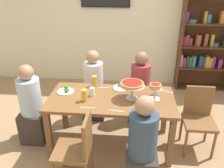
{
  "coord_description": "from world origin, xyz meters",
  "views": [
    {
      "loc": [
        0.27,
        -2.68,
        2.22
      ],
      "look_at": [
        0.0,
        0.1,
        0.89
      ],
      "focal_mm": 38.13,
      "sensor_mm": 36.0,
      "label": 1
    }
  ],
  "objects_px": {
    "dining_table": "(111,104)",
    "deep_dish_pizza_stand": "(132,85)",
    "diner_near_right": "(142,151)",
    "personal_pizza_stand": "(155,89)",
    "salad_plate_near_diner": "(121,87)",
    "cutlery_knife_far": "(105,88)",
    "beer_glass_amber_tall": "(84,95)",
    "chair_head_east": "(198,116)",
    "water_glass_clear_near": "(151,103)",
    "diner_far_left": "(94,90)",
    "beer_glass_amber_short": "(94,81)",
    "cutlery_knife_near": "(167,92)",
    "chair_near_left": "(78,147)",
    "salad_plate_far_diner": "(66,91)",
    "cutlery_fork_far": "(88,108)",
    "bookshelf": "(209,36)",
    "diner_far_right": "(140,92)",
    "cutlery_fork_near": "(117,111)",
    "water_glass_clear_far": "(156,91)",
    "diner_head_west": "(32,110)",
    "water_glass_clear_spare": "(92,92)"
  },
  "relations": [
    {
      "from": "salad_plate_near_diner",
      "to": "chair_head_east",
      "type": "bearing_deg",
      "value": -12.22
    },
    {
      "from": "beer_glass_amber_tall",
      "to": "beer_glass_amber_short",
      "type": "height_order",
      "value": "beer_glass_amber_tall"
    },
    {
      "from": "cutlery_fork_far",
      "to": "salad_plate_far_diner",
      "type": "bearing_deg",
      "value": 133.59
    },
    {
      "from": "diner_near_right",
      "to": "beer_glass_amber_tall",
      "type": "distance_m",
      "value": 0.98
    },
    {
      "from": "beer_glass_amber_tall",
      "to": "beer_glass_amber_short",
      "type": "distance_m",
      "value": 0.44
    },
    {
      "from": "salad_plate_near_diner",
      "to": "cutlery_knife_far",
      "type": "relative_size",
      "value": 1.38
    },
    {
      "from": "water_glass_clear_near",
      "to": "cutlery_fork_far",
      "type": "height_order",
      "value": "water_glass_clear_near"
    },
    {
      "from": "dining_table",
      "to": "deep_dish_pizza_stand",
      "type": "height_order",
      "value": "deep_dish_pizza_stand"
    },
    {
      "from": "diner_far_right",
      "to": "personal_pizza_stand",
      "type": "relative_size",
      "value": 5.24
    },
    {
      "from": "diner_far_left",
      "to": "beer_glass_amber_short",
      "type": "relative_size",
      "value": 7.44
    },
    {
      "from": "chair_near_left",
      "to": "water_glass_clear_far",
      "type": "distance_m",
      "value": 1.25
    },
    {
      "from": "deep_dish_pizza_stand",
      "to": "cutlery_fork_far",
      "type": "height_order",
      "value": "deep_dish_pizza_stand"
    },
    {
      "from": "diner_near_right",
      "to": "personal_pizza_stand",
      "type": "distance_m",
      "value": 0.82
    },
    {
      "from": "salad_plate_far_diner",
      "to": "beer_glass_amber_short",
      "type": "relative_size",
      "value": 1.46
    },
    {
      "from": "deep_dish_pizza_stand",
      "to": "beer_glass_amber_short",
      "type": "xyz_separation_m",
      "value": [
        -0.53,
        0.31,
        -0.11
      ]
    },
    {
      "from": "chair_head_east",
      "to": "water_glass_clear_far",
      "type": "relative_size",
      "value": 9.16
    },
    {
      "from": "beer_glass_amber_short",
      "to": "water_glass_clear_spare",
      "type": "xyz_separation_m",
      "value": [
        0.02,
        -0.29,
        -0.02
      ]
    },
    {
      "from": "diner_far_right",
      "to": "cutlery_fork_far",
      "type": "relative_size",
      "value": 6.39
    },
    {
      "from": "personal_pizza_stand",
      "to": "cutlery_fork_far",
      "type": "distance_m",
      "value": 0.87
    },
    {
      "from": "diner_near_right",
      "to": "diner_far_left",
      "type": "bearing_deg",
      "value": 28.24
    },
    {
      "from": "dining_table",
      "to": "cutlery_knife_far",
      "type": "bearing_deg",
      "value": 113.17
    },
    {
      "from": "water_glass_clear_near",
      "to": "water_glass_clear_spare",
      "type": "bearing_deg",
      "value": 163.61
    },
    {
      "from": "diner_near_right",
      "to": "salad_plate_near_diner",
      "type": "xyz_separation_m",
      "value": [
        -0.28,
        0.99,
        0.26
      ]
    },
    {
      "from": "deep_dish_pizza_stand",
      "to": "cutlery_fork_far",
      "type": "xyz_separation_m",
      "value": [
        -0.52,
        -0.29,
        -0.18
      ]
    },
    {
      "from": "beer_glass_amber_tall",
      "to": "cutlery_fork_near",
      "type": "bearing_deg",
      "value": -25.67
    },
    {
      "from": "diner_head_west",
      "to": "beer_glass_amber_tall",
      "type": "xyz_separation_m",
      "value": [
        0.77,
        -0.12,
        0.33
      ]
    },
    {
      "from": "chair_near_left",
      "to": "salad_plate_far_diner",
      "type": "relative_size",
      "value": 3.86
    },
    {
      "from": "diner_far_left",
      "to": "water_glass_clear_far",
      "type": "height_order",
      "value": "diner_far_left"
    },
    {
      "from": "diner_far_right",
      "to": "chair_head_east",
      "type": "bearing_deg",
      "value": 50.88
    },
    {
      "from": "deep_dish_pizza_stand",
      "to": "beer_glass_amber_tall",
      "type": "xyz_separation_m",
      "value": [
        -0.59,
        -0.12,
        -0.11
      ]
    },
    {
      "from": "salad_plate_far_diner",
      "to": "beer_glass_amber_tall",
      "type": "bearing_deg",
      "value": -36.26
    },
    {
      "from": "diner_far_right",
      "to": "salad_plate_near_diner",
      "type": "height_order",
      "value": "diner_far_right"
    },
    {
      "from": "chair_near_left",
      "to": "diner_far_right",
      "type": "bearing_deg",
      "value": -26.33
    },
    {
      "from": "chair_head_east",
      "to": "cutlery_knife_far",
      "type": "bearing_deg",
      "value": -9.51
    },
    {
      "from": "beer_glass_amber_short",
      "to": "cutlery_fork_far",
      "type": "bearing_deg",
      "value": -88.51
    },
    {
      "from": "diner_far_right",
      "to": "cutlery_knife_near",
      "type": "xyz_separation_m",
      "value": [
        0.35,
        -0.45,
        0.25
      ]
    },
    {
      "from": "diner_far_right",
      "to": "cutlery_knife_far",
      "type": "bearing_deg",
      "value": -50.78
    },
    {
      "from": "chair_near_left",
      "to": "beer_glass_amber_short",
      "type": "distance_m",
      "value": 1.06
    },
    {
      "from": "salad_plate_near_diner",
      "to": "water_glass_clear_near",
      "type": "height_order",
      "value": "water_glass_clear_near"
    },
    {
      "from": "dining_table",
      "to": "water_glass_clear_near",
      "type": "relative_size",
      "value": 16.1
    },
    {
      "from": "diner_head_west",
      "to": "personal_pizza_stand",
      "type": "height_order",
      "value": "diner_head_west"
    },
    {
      "from": "beer_glass_amber_short",
      "to": "cutlery_knife_near",
      "type": "relative_size",
      "value": 0.86
    },
    {
      "from": "cutlery_knife_near",
      "to": "bookshelf",
      "type": "bearing_deg",
      "value": -96.14
    },
    {
      "from": "diner_far_left",
      "to": "salad_plate_near_diner",
      "type": "bearing_deg",
      "value": 49.49
    },
    {
      "from": "diner_near_right",
      "to": "diner_far_left",
      "type": "xyz_separation_m",
      "value": [
        -0.74,
        1.38,
        0.0
      ]
    },
    {
      "from": "bookshelf",
      "to": "salad_plate_near_diner",
      "type": "bearing_deg",
      "value": -132.54
    },
    {
      "from": "diner_far_right",
      "to": "salad_plate_far_diner",
      "type": "distance_m",
      "value": 1.2
    },
    {
      "from": "diner_far_left",
      "to": "personal_pizza_stand",
      "type": "height_order",
      "value": "diner_far_left"
    },
    {
      "from": "diner_near_right",
      "to": "chair_head_east",
      "type": "relative_size",
      "value": 1.32
    },
    {
      "from": "dining_table",
      "to": "bookshelf",
      "type": "relative_size",
      "value": 0.74
    }
  ]
}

